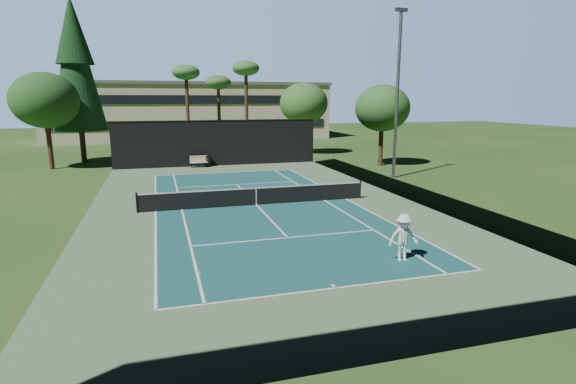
% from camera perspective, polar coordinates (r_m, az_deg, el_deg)
% --- Properties ---
extents(ground, '(160.00, 160.00, 0.00)m').
position_cam_1_polar(ground, '(25.47, -4.04, -1.67)').
color(ground, '#2B4E1D').
rests_on(ground, ground).
extents(apron_slab, '(18.00, 32.00, 0.01)m').
position_cam_1_polar(apron_slab, '(25.47, -4.04, -1.66)').
color(apron_slab, '#587753').
rests_on(apron_slab, ground).
extents(court_surface, '(10.97, 23.77, 0.01)m').
position_cam_1_polar(court_surface, '(25.47, -4.04, -1.65)').
color(court_surface, '#1A5355').
rests_on(court_surface, ground).
extents(court_lines, '(11.07, 23.87, 0.01)m').
position_cam_1_polar(court_lines, '(25.47, -4.05, -1.63)').
color(court_lines, white).
rests_on(court_lines, ground).
extents(tennis_net, '(12.90, 0.10, 1.10)m').
position_cam_1_polar(tennis_net, '(25.35, -4.06, -0.45)').
color(tennis_net, black).
rests_on(tennis_net, ground).
extents(fence, '(18.04, 32.05, 4.03)m').
position_cam_1_polar(fence, '(25.15, -4.14, 2.82)').
color(fence, black).
rests_on(fence, ground).
extents(player, '(1.24, 0.84, 1.78)m').
position_cam_1_polar(player, '(17.14, 14.48, -5.62)').
color(player, white).
rests_on(player, ground).
extents(tennis_ball_a, '(0.07, 0.07, 0.07)m').
position_cam_1_polar(tennis_ball_a, '(15.98, -11.08, -10.01)').
color(tennis_ball_a, yellow).
rests_on(tennis_ball_a, ground).
extents(tennis_ball_b, '(0.06, 0.06, 0.06)m').
position_cam_1_polar(tennis_ball_b, '(26.90, -9.31, -1.01)').
color(tennis_ball_b, yellow).
rests_on(tennis_ball_b, ground).
extents(tennis_ball_c, '(0.07, 0.07, 0.07)m').
position_cam_1_polar(tennis_ball_c, '(30.10, -3.36, 0.49)').
color(tennis_ball_c, '#E3EE36').
rests_on(tennis_ball_c, ground).
extents(tennis_ball_d, '(0.06, 0.06, 0.06)m').
position_cam_1_polar(tennis_ball_d, '(28.79, -16.68, -0.52)').
color(tennis_ball_d, '#BCD731').
rests_on(tennis_ball_d, ground).
extents(park_bench, '(1.50, 0.45, 1.02)m').
position_cam_1_polar(park_bench, '(40.16, -11.29, 3.86)').
color(park_bench, beige).
rests_on(park_bench, ground).
extents(trash_bin, '(0.56, 0.56, 0.95)m').
position_cam_1_polar(trash_bin, '(40.50, -10.17, 3.87)').
color(trash_bin, black).
rests_on(trash_bin, ground).
extents(pine_tree, '(4.80, 4.80, 15.00)m').
position_cam_1_polar(pine_tree, '(46.88, -25.45, 15.12)').
color(pine_tree, '#462E1E').
rests_on(pine_tree, ground).
extents(palm_a, '(2.80, 2.80, 9.32)m').
position_cam_1_polar(palm_a, '(48.40, -12.81, 14.18)').
color(palm_a, '#4C3420').
rests_on(palm_a, ground).
extents(palm_b, '(2.80, 2.80, 8.42)m').
position_cam_1_polar(palm_b, '(50.70, -8.85, 13.26)').
color(palm_b, '#482C1F').
rests_on(palm_b, ground).
extents(palm_c, '(2.80, 2.80, 9.77)m').
position_cam_1_polar(palm_c, '(48.19, -5.37, 14.91)').
color(palm_c, '#482E1E').
rests_on(palm_c, ground).
extents(decid_tree_a, '(5.12, 5.12, 7.62)m').
position_cam_1_polar(decid_tree_a, '(48.66, 2.02, 11.17)').
color(decid_tree_a, '#422F1C').
rests_on(decid_tree_a, ground).
extents(decid_tree_b, '(4.80, 4.80, 7.14)m').
position_cam_1_polar(decid_tree_b, '(41.00, 11.89, 10.35)').
color(decid_tree_b, '#4A341F').
rests_on(decid_tree_b, ground).
extents(decid_tree_c, '(5.44, 5.44, 8.09)m').
position_cam_1_polar(decid_tree_c, '(43.15, -28.48, 10.17)').
color(decid_tree_c, '#4E2F21').
rests_on(decid_tree_c, ground).
extents(campus_building, '(40.50, 12.50, 8.30)m').
position_cam_1_polar(campus_building, '(70.43, -12.16, 10.11)').
color(campus_building, beige).
rests_on(campus_building, ground).
extents(light_pole, '(0.90, 0.25, 12.22)m').
position_cam_1_polar(light_pole, '(34.77, 13.72, 12.34)').
color(light_pole, gray).
rests_on(light_pole, ground).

